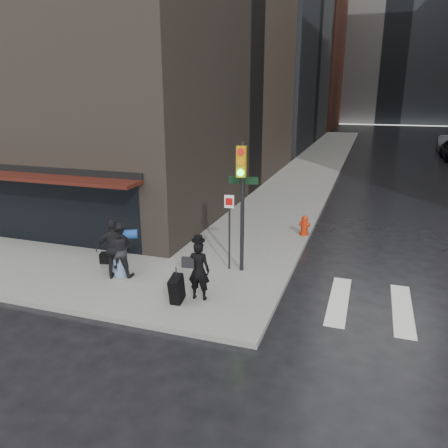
{
  "coord_description": "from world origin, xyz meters",
  "views": [
    {
      "loc": [
        3.98,
        -10.08,
        5.38
      ],
      "look_at": [
        -0.34,
        2.68,
        1.3
      ],
      "focal_mm": 35.0,
      "sensor_mm": 36.0,
      "label": 1
    }
  ],
  "objects_px": {
    "fire_hydrant": "(304,226)",
    "parked_car_5": "(446,144)",
    "man_jeans": "(119,249)",
    "man_overcoat": "(194,273)",
    "man_greycoat": "(114,249)",
    "traffic_light": "(241,190)"
  },
  "relations": [
    {
      "from": "man_jeans",
      "to": "parked_car_5",
      "type": "distance_m",
      "value": 38.32
    },
    {
      "from": "man_overcoat",
      "to": "man_jeans",
      "type": "height_order",
      "value": "man_overcoat"
    },
    {
      "from": "man_greycoat",
      "to": "parked_car_5",
      "type": "distance_m",
      "value": 38.48
    },
    {
      "from": "man_jeans",
      "to": "man_greycoat",
      "type": "height_order",
      "value": "man_greycoat"
    },
    {
      "from": "man_overcoat",
      "to": "traffic_light",
      "type": "relative_size",
      "value": 0.46
    },
    {
      "from": "parked_car_5",
      "to": "man_jeans",
      "type": "bearing_deg",
      "value": -107.01
    },
    {
      "from": "man_overcoat",
      "to": "parked_car_5",
      "type": "height_order",
      "value": "man_overcoat"
    },
    {
      "from": "man_overcoat",
      "to": "man_greycoat",
      "type": "distance_m",
      "value": 2.8
    },
    {
      "from": "man_jeans",
      "to": "parked_car_5",
      "type": "height_order",
      "value": "man_jeans"
    },
    {
      "from": "man_overcoat",
      "to": "man_greycoat",
      "type": "xyz_separation_m",
      "value": [
        -2.73,
        0.59,
        0.15
      ]
    },
    {
      "from": "man_greycoat",
      "to": "parked_car_5",
      "type": "xyz_separation_m",
      "value": [
        13.34,
        36.09,
        -0.36
      ]
    },
    {
      "from": "man_jeans",
      "to": "traffic_light",
      "type": "distance_m",
      "value": 3.95
    },
    {
      "from": "man_greycoat",
      "to": "traffic_light",
      "type": "bearing_deg",
      "value": 177.48
    },
    {
      "from": "fire_hydrant",
      "to": "parked_car_5",
      "type": "relative_size",
      "value": 0.19
    },
    {
      "from": "man_overcoat",
      "to": "man_jeans",
      "type": "relative_size",
      "value": 1.08
    },
    {
      "from": "parked_car_5",
      "to": "fire_hydrant",
      "type": "bearing_deg",
      "value": -102.79
    },
    {
      "from": "parked_car_5",
      "to": "traffic_light",
      "type": "bearing_deg",
      "value": -102.96
    },
    {
      "from": "man_jeans",
      "to": "fire_hydrant",
      "type": "xyz_separation_m",
      "value": [
        4.56,
        5.64,
        -0.49
      ]
    },
    {
      "from": "man_overcoat",
      "to": "fire_hydrant",
      "type": "relative_size",
      "value": 2.33
    },
    {
      "from": "man_overcoat",
      "to": "parked_car_5",
      "type": "distance_m",
      "value": 38.18
    },
    {
      "from": "man_jeans",
      "to": "traffic_light",
      "type": "height_order",
      "value": "traffic_light"
    },
    {
      "from": "man_jeans",
      "to": "fire_hydrant",
      "type": "distance_m",
      "value": 7.27
    }
  ]
}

